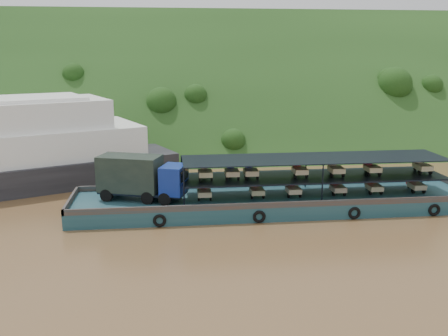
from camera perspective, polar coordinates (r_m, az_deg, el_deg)
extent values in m
plane|color=brown|center=(43.77, 3.08, -4.91)|extent=(160.00, 160.00, 0.00)
cube|color=#1A3513|center=(78.49, -1.40, 3.25)|extent=(140.00, 39.60, 39.60)
cube|color=#143C46|center=(44.26, 5.74, -3.93)|extent=(35.00, 7.00, 1.20)
cube|color=#592D19|center=(47.22, 4.88, -1.74)|extent=(35.00, 0.20, 0.50)
cube|color=#592D19|center=(40.85, 6.80, -4.19)|extent=(35.00, 0.20, 0.50)
cube|color=#592D19|center=(43.76, -17.12, -3.51)|extent=(0.20, 7.00, 0.50)
torus|color=black|center=(39.91, -7.37, -5.99)|extent=(1.06, 0.26, 1.06)
torus|color=black|center=(40.58, 4.05, -5.58)|extent=(1.06, 0.26, 1.06)
torus|color=black|center=(42.76, 14.68, -5.01)|extent=(1.06, 0.26, 1.06)
torus|color=black|center=(45.74, 22.90, -4.44)|extent=(1.06, 0.26, 1.06)
cylinder|color=black|center=(43.33, -13.27, -3.04)|extent=(1.14, 0.71, 1.08)
cylinder|color=black|center=(45.30, -12.05, -2.26)|extent=(1.14, 0.71, 1.08)
cylinder|color=black|center=(41.90, -8.73, -3.39)|extent=(1.14, 0.71, 1.08)
cylinder|color=black|center=(43.93, -7.68, -2.57)|extent=(1.14, 0.71, 1.08)
cylinder|color=black|center=(41.39, -6.77, -3.53)|extent=(1.14, 0.71, 1.08)
cylinder|color=black|center=(43.45, -5.80, -2.70)|extent=(1.14, 0.71, 1.08)
cube|color=black|center=(43.17, -9.27, -2.69)|extent=(7.71, 4.66, 0.22)
cube|color=navy|center=(41.91, -5.76, -1.30)|extent=(2.58, 3.05, 2.38)
cube|color=black|center=(41.54, -4.57, -0.80)|extent=(0.77, 2.06, 0.97)
cube|color=black|center=(43.18, -10.68, -0.59)|extent=(5.75, 4.15, 3.02)
cube|color=black|center=(44.53, 10.21, -0.96)|extent=(23.00, 5.00, 0.12)
cube|color=black|center=(44.16, 10.30, 1.11)|extent=(23.00, 5.00, 0.08)
cylinder|color=black|center=(40.24, -4.61, -2.33)|extent=(0.12, 0.12, 3.30)
cylinder|color=black|center=(45.08, -4.86, -0.63)|extent=(0.12, 0.12, 3.30)
cylinder|color=black|center=(42.23, 11.19, -1.79)|extent=(0.12, 0.12, 3.30)
cylinder|color=black|center=(46.86, 9.33, -0.22)|extent=(0.12, 0.12, 3.30)
cylinder|color=black|center=(51.22, 21.80, 0.14)|extent=(0.12, 0.12, 3.30)
cylinder|color=black|center=(44.13, -2.41, -2.77)|extent=(0.12, 0.52, 0.52)
cylinder|color=black|center=(42.37, -2.90, -3.45)|extent=(0.14, 0.52, 0.52)
cylinder|color=black|center=(42.45, -1.55, -3.41)|extent=(0.14, 0.52, 0.52)
cube|color=beige|center=(42.65, -2.27, -2.86)|extent=(1.15, 1.50, 0.44)
cube|color=#B40C24|center=(43.70, -2.39, -2.22)|extent=(0.55, 0.80, 0.80)
cube|color=#B40C24|center=(43.38, -2.38, -1.65)|extent=(0.50, 0.10, 0.10)
cylinder|color=black|center=(44.69, 3.44, -2.57)|extent=(0.12, 0.52, 0.52)
cylinder|color=black|center=(42.90, 3.21, -3.25)|extent=(0.14, 0.52, 0.52)
cylinder|color=black|center=(43.08, 4.52, -3.20)|extent=(0.14, 0.52, 0.52)
cube|color=#BCB885|center=(43.22, 3.79, -2.66)|extent=(1.15, 1.50, 0.44)
cube|color=red|center=(44.27, 3.52, -2.03)|extent=(0.55, 0.80, 0.80)
cube|color=red|center=(43.95, 3.57, -1.47)|extent=(0.50, 0.10, 0.10)
cylinder|color=black|center=(45.36, 7.47, -2.42)|extent=(0.12, 0.52, 0.52)
cylinder|color=black|center=(43.56, 7.40, -3.08)|extent=(0.14, 0.52, 0.52)
cylinder|color=black|center=(43.81, 8.67, -3.03)|extent=(0.14, 0.52, 0.52)
cube|color=beige|center=(43.92, 7.94, -2.50)|extent=(1.15, 1.50, 0.44)
cube|color=#B20B25|center=(44.94, 7.58, -1.89)|extent=(0.55, 0.80, 0.80)
cube|color=#B20B25|center=(44.63, 7.66, -1.33)|extent=(0.50, 0.10, 0.10)
cylinder|color=black|center=(46.50, 12.29, -2.23)|extent=(0.12, 0.52, 0.52)
cylinder|color=black|center=(44.70, 12.42, -2.86)|extent=(0.14, 0.52, 0.52)
cylinder|color=black|center=(45.04, 13.63, -2.81)|extent=(0.14, 0.52, 0.52)
cube|color=tan|center=(45.09, 12.90, -2.30)|extent=(1.15, 1.50, 0.44)
cube|color=red|center=(46.09, 12.44, -1.70)|extent=(0.55, 0.80, 0.80)
cube|color=red|center=(45.78, 12.55, -1.16)|extent=(0.50, 0.10, 0.10)
cylinder|color=black|center=(47.68, 16.09, -2.06)|extent=(0.12, 0.52, 0.52)
cylinder|color=black|center=(45.89, 16.38, -2.67)|extent=(0.14, 0.52, 0.52)
cylinder|color=black|center=(46.29, 17.52, -2.62)|extent=(0.14, 0.52, 0.52)
cube|color=#C6BB8C|center=(46.31, 16.81, -2.12)|extent=(1.15, 1.50, 0.44)
cube|color=red|center=(47.28, 16.27, -1.55)|extent=(0.55, 0.80, 0.80)
cube|color=red|center=(46.99, 16.41, -1.02)|extent=(0.50, 0.10, 0.10)
cylinder|color=black|center=(49.35, 20.37, -1.87)|extent=(0.12, 0.52, 0.52)
cylinder|color=black|center=(47.59, 20.80, -2.45)|extent=(0.14, 0.52, 0.52)
cylinder|color=black|center=(48.05, 21.86, -2.39)|extent=(0.14, 0.52, 0.52)
cube|color=#BFAF87|center=(48.03, 21.18, -1.92)|extent=(1.15, 1.50, 0.44)
cube|color=red|center=(48.97, 20.58, -1.37)|extent=(0.55, 0.80, 0.80)
cube|color=red|center=(48.68, 20.73, -0.86)|extent=(0.50, 0.10, 0.10)
cylinder|color=black|center=(43.69, -2.31, -0.59)|extent=(0.12, 0.52, 0.52)
cylinder|color=black|center=(41.92, -2.80, -1.20)|extent=(0.14, 0.52, 0.52)
cylinder|color=black|center=(41.99, -1.43, -1.16)|extent=(0.14, 0.52, 0.52)
cube|color=#C1BB89|center=(42.21, -2.16, -0.61)|extent=(1.15, 1.50, 0.44)
cube|color=#C3AF8A|center=(43.28, -2.28, -0.02)|extent=(0.55, 0.80, 0.80)
cube|color=#C3AF8A|center=(42.97, -2.27, 0.57)|extent=(0.50, 0.10, 0.10)
cylinder|color=black|center=(44.16, 2.77, -0.45)|extent=(0.12, 0.52, 0.52)
cylinder|color=black|center=(42.36, 2.50, -1.04)|extent=(0.14, 0.52, 0.52)
cylinder|color=black|center=(42.52, 3.83, -1.00)|extent=(0.14, 0.52, 0.52)
cube|color=tan|center=(42.69, 3.10, -0.46)|extent=(1.15, 1.50, 0.44)
cube|color=#192D9B|center=(43.75, 2.84, 0.12)|extent=(0.55, 0.80, 0.80)
cube|color=#192D9B|center=(43.45, 2.89, 0.70)|extent=(0.50, 0.10, 0.10)
cylinder|color=black|center=(45.06, 8.18, -0.29)|extent=(0.12, 0.52, 0.52)
cylinder|color=black|center=(43.24, 8.14, -0.86)|extent=(0.14, 0.52, 0.52)
cylinder|color=black|center=(43.51, 9.42, -0.82)|extent=(0.14, 0.52, 0.52)
cube|color=beige|center=(43.62, 8.67, -0.30)|extent=(1.15, 1.50, 0.44)
cube|color=red|center=(44.66, 8.30, 0.27)|extent=(0.55, 0.80, 0.80)
cube|color=red|center=(44.36, 8.38, 0.84)|extent=(0.50, 0.10, 0.10)
cylinder|color=black|center=(46.00, 12.10, -0.18)|extent=(0.12, 0.52, 0.52)
cylinder|color=black|center=(44.18, 12.23, -0.73)|extent=(0.14, 0.52, 0.52)
cylinder|color=black|center=(44.52, 13.45, -0.69)|extent=(0.14, 0.52, 0.52)
cube|color=beige|center=(44.59, 12.72, -0.18)|extent=(1.15, 1.50, 0.44)
cube|color=beige|center=(45.61, 12.25, 0.37)|extent=(0.55, 0.80, 0.80)
cube|color=beige|center=(45.32, 12.37, 0.93)|extent=(0.50, 0.10, 0.10)
cylinder|color=black|center=(47.16, 15.92, -0.06)|extent=(0.12, 0.52, 0.52)
cylinder|color=black|center=(45.36, 16.19, -0.60)|extent=(0.14, 0.52, 0.52)
cylinder|color=black|center=(45.76, 17.35, -0.56)|extent=(0.14, 0.52, 0.52)
cube|color=beige|center=(45.79, 16.63, -0.06)|extent=(1.15, 1.50, 0.44)
cube|color=red|center=(46.78, 16.10, 0.47)|extent=(0.55, 0.80, 0.80)
cube|color=red|center=(46.50, 16.23, 1.02)|extent=(0.50, 0.10, 0.10)
cylinder|color=black|center=(49.17, 21.01, 0.09)|extent=(0.12, 0.52, 0.52)
cylinder|color=black|center=(47.39, 21.47, -0.42)|extent=(0.14, 0.52, 0.52)
cylinder|color=black|center=(47.87, 22.52, -0.38)|extent=(0.14, 0.52, 0.52)
cube|color=beige|center=(47.85, 21.84, 0.09)|extent=(1.15, 1.50, 0.44)
cube|color=beige|center=(48.80, 21.22, 0.60)|extent=(0.55, 0.80, 0.80)
cube|color=beige|center=(48.53, 21.38, 1.13)|extent=(0.50, 0.10, 0.10)
cylinder|color=black|center=(43.92, 0.66, -0.51)|extent=(0.12, 0.52, 0.52)
cylinder|color=black|center=(42.13, 0.30, -1.11)|extent=(0.14, 0.52, 0.52)
cylinder|color=black|center=(42.26, 1.65, -1.07)|extent=(0.14, 0.52, 0.52)
cube|color=tan|center=(42.44, 0.92, -0.53)|extent=(1.15, 1.50, 0.44)
cube|color=#192D9B|center=(43.51, 0.71, 0.06)|extent=(0.55, 0.80, 0.80)
cube|color=#192D9B|center=(43.21, 0.75, 0.65)|extent=(0.50, 0.10, 0.10)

